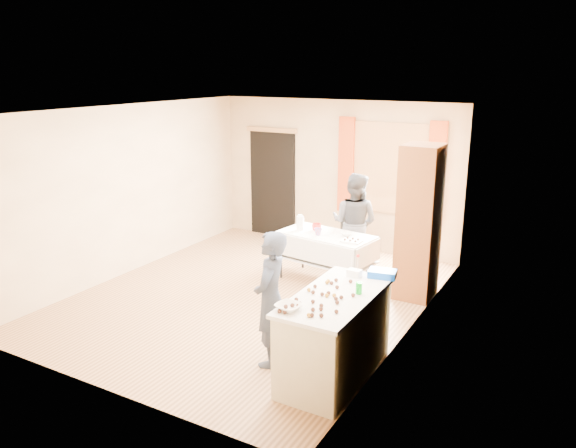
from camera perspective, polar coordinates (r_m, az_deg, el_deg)
The scene contains 29 objects.
floor at distance 8.05m, azimuth -3.56°, elevation -7.36°, with size 4.50×5.50×0.02m, color #9E7047.
ceiling at distance 7.43m, azimuth -3.91°, elevation 11.58°, with size 4.50×5.50×0.02m, color white.
wall_back at distance 10.00m, azimuth 4.94°, elevation 5.05°, with size 4.50×0.02×2.60m, color tan.
wall_front at distance 5.63m, azimuth -19.25°, elevation -4.29°, with size 4.50×0.02×2.60m, color tan.
wall_left at distance 9.04m, azimuth -15.86°, elevation 3.36°, with size 0.02×5.50×2.60m, color tan.
wall_right at distance 6.71m, azimuth 12.69°, elevation -0.60°, with size 0.02×5.50×2.60m, color tan.
window_frame at distance 9.57m, azimuth 10.34°, elevation 5.58°, with size 1.32×0.06×1.52m, color olive.
window_pane at distance 9.55m, azimuth 10.31°, elevation 5.57°, with size 1.20×0.02×1.40m, color white.
curtain_left at distance 9.80m, azimuth 5.92°, elevation 5.99°, with size 0.28×0.06×1.65m, color #A13712.
curtain_right at distance 9.30m, azimuth 14.79°, elevation 5.03°, with size 0.28×0.06×1.65m, color #A13712.
doorway at distance 10.63m, azimuth -1.57°, elevation 4.08°, with size 0.95×0.04×2.00m, color black.
door_lintel at distance 10.45m, azimuth -1.70°, elevation 9.54°, with size 1.05×0.06×0.08m, color olive.
cabinet at distance 7.90m, azimuth 13.17°, elevation 0.14°, with size 0.50×0.60×2.15m, color brown.
counter at distance 5.95m, azimuth 4.79°, elevation -11.21°, with size 0.73×1.53×0.91m.
party_table at distance 8.42m, azimuth 3.89°, elevation -2.99°, with size 1.51×0.92×0.75m.
chair at distance 9.32m, azimuth 6.38°, elevation -2.22°, with size 0.49×0.49×0.96m.
girl at distance 6.04m, azimuth -1.78°, elevation -7.62°, with size 0.47×0.61×1.50m, color #242C40.
woman at distance 8.82m, azimuth 6.76°, elevation 0.12°, with size 0.77×0.61×1.58m, color black.
soda_can at distance 5.77m, azimuth 7.21°, elevation -6.49°, with size 0.07×0.07×0.12m, color #0C8B1A.
mixing_bowl at distance 5.38m, azimuth 0.04°, elevation -8.43°, with size 0.27×0.27×0.06m, color white.
foam_block at distance 6.23m, azimuth 6.75°, elevation -4.97°, with size 0.15×0.10×0.08m, color white.
blue_basket at distance 6.26m, azimuth 9.57°, elevation -4.99°, with size 0.30×0.20×0.08m, color blue.
pitcher at distance 8.46m, azimuth 1.23°, elevation 0.07°, with size 0.11×0.11×0.22m, color silver.
cup_red at distance 8.47m, azimuth 2.92°, elevation -0.32°, with size 0.14×0.14×0.11m, color red.
cup_rainbow at distance 8.25m, azimuth 3.07°, elevation -0.78°, with size 0.12×0.12×0.10m, color red.
small_bowl at distance 8.25m, azimuth 5.95°, elevation -1.05°, with size 0.16×0.16×0.05m, color white.
pastry_tray at distance 7.98m, azimuth 6.46°, elevation -1.74°, with size 0.28×0.20×0.02m, color white.
bottle at distance 8.77m, azimuth 1.32°, elevation 0.43°, with size 0.09×0.09×0.16m, color white.
cake_balls at distance 5.61m, azimuth 3.35°, elevation -7.52°, with size 0.51×1.07×0.04m.
Camera 1 is at (4.06, -6.20, 3.14)m, focal length 35.00 mm.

